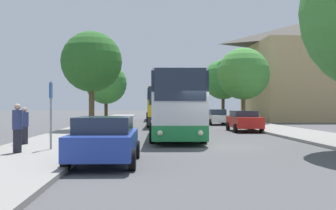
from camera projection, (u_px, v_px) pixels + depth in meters
name	position (u px, v px, depth m)	size (l,w,h in m)	color
ground_plane	(208.00, 146.00, 17.89)	(300.00, 300.00, 0.00)	#4C4C4F
sidewalk_left	(52.00, 145.00, 17.50)	(4.00, 120.00, 0.15)	gray
bus_front	(176.00, 105.00, 22.47)	(3.08, 10.93, 3.53)	#238942
bus_middle	(163.00, 106.00, 36.41)	(3.01, 12.00, 3.39)	#2D2D2D
bus_rear	(157.00, 105.00, 50.68)	(2.80, 11.81, 3.56)	silver
parked_car_left_curb	(105.00, 139.00, 12.43)	(2.16, 4.37, 1.50)	#233D9E
parked_car_right_near	(244.00, 121.00, 28.17)	(2.05, 4.31, 1.49)	red
parked_car_right_far	(217.00, 117.00, 38.24)	(1.94, 4.35, 1.50)	silver
bus_stop_sign	(51.00, 107.00, 15.36)	(0.08, 0.45, 2.65)	gray
pedestrian_waiting_near	(17.00, 128.00, 14.21)	(0.36, 0.36, 1.77)	#23232D
pedestrian_waiting_far	(24.00, 126.00, 17.38)	(0.36, 0.36, 1.63)	#23232D
tree_left_near	(106.00, 83.00, 47.02)	(4.95, 4.95, 6.86)	#47331E
tree_left_far	(92.00, 62.00, 28.25)	(4.37, 4.37, 7.07)	brown
tree_right_mid	(223.00, 80.00, 49.08)	(4.96, 4.96, 7.47)	#513D23
tree_right_far	(243.00, 74.00, 39.50)	(5.23, 5.23, 7.55)	brown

